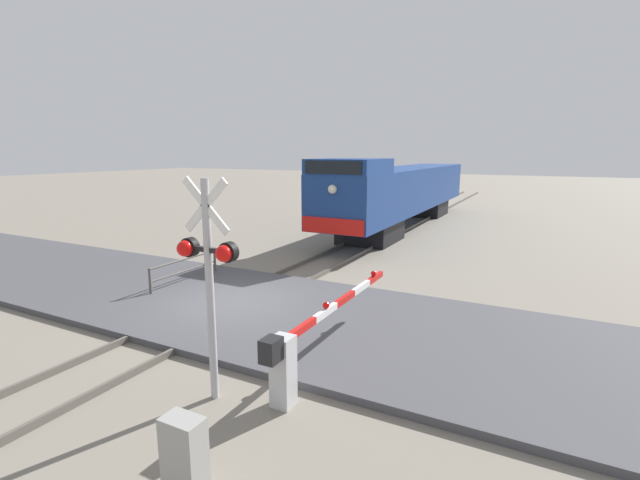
% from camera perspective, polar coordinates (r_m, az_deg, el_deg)
% --- Properties ---
extents(ground_plane, '(160.00, 160.00, 0.00)m').
position_cam_1_polar(ground_plane, '(13.07, -10.83, -8.40)').
color(ground_plane, gray).
extents(rail_track_left, '(0.08, 80.00, 0.15)m').
position_cam_1_polar(rail_track_left, '(13.48, -13.26, -7.55)').
color(rail_track_left, '#59544C').
rests_on(rail_track_left, ground_plane).
extents(rail_track_right, '(0.08, 80.00, 0.15)m').
position_cam_1_polar(rail_track_right, '(12.63, -8.26, -8.65)').
color(rail_track_right, '#59544C').
rests_on(rail_track_right, ground_plane).
extents(road_surface, '(36.00, 6.07, 0.17)m').
position_cam_1_polar(road_surface, '(13.04, -10.85, -8.06)').
color(road_surface, '#47474C').
rests_on(road_surface, ground_plane).
extents(locomotive, '(2.88, 19.20, 4.04)m').
position_cam_1_polar(locomotive, '(26.39, 10.42, 6.18)').
color(locomotive, black).
rests_on(locomotive, ground_plane).
extents(crossing_signal, '(1.18, 0.33, 3.94)m').
position_cam_1_polar(crossing_signal, '(7.81, -14.10, -3.24)').
color(crossing_signal, '#ADADB2').
rests_on(crossing_signal, ground_plane).
extents(crossing_gate, '(0.36, 5.41, 1.38)m').
position_cam_1_polar(crossing_gate, '(8.40, -2.48, -13.34)').
color(crossing_gate, silver).
rests_on(crossing_gate, ground_plane).
extents(utility_cabinet, '(0.52, 0.33, 1.19)m').
position_cam_1_polar(utility_cabinet, '(6.36, -16.84, -25.45)').
color(utility_cabinet, '#999993').
rests_on(utility_cabinet, ground_plane).
extents(guard_railing, '(0.08, 2.97, 0.95)m').
position_cam_1_polar(guard_railing, '(15.22, -16.82, -3.39)').
color(guard_railing, '#4C4742').
rests_on(guard_railing, ground_plane).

